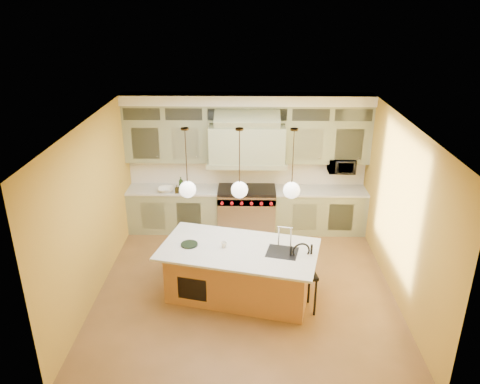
{
  "coord_description": "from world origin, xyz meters",
  "views": [
    {
      "loc": [
        0.04,
        -6.89,
        4.67
      ],
      "look_at": [
        -0.11,
        0.7,
        1.49
      ],
      "focal_mm": 35.0,
      "sensor_mm": 36.0,
      "label": 1
    }
  ],
  "objects_px": {
    "kitchen_island": "(240,271)",
    "range": "(247,209)",
    "counter_stool": "(302,275)",
    "microwave": "(341,165)"
  },
  "relations": [
    {
      "from": "range",
      "to": "kitchen_island",
      "type": "bearing_deg",
      "value": -92.3
    },
    {
      "from": "counter_stool",
      "to": "microwave",
      "type": "distance_m",
      "value": 3.16
    },
    {
      "from": "microwave",
      "to": "kitchen_island",
      "type": "bearing_deg",
      "value": -129.26
    },
    {
      "from": "kitchen_island",
      "to": "counter_stool",
      "type": "bearing_deg",
      "value": -6.78
    },
    {
      "from": "kitchen_island",
      "to": "counter_stool",
      "type": "xyz_separation_m",
      "value": [
        0.99,
        -0.36,
        0.17
      ]
    },
    {
      "from": "kitchen_island",
      "to": "microwave",
      "type": "relative_size",
      "value": 5.07
    },
    {
      "from": "kitchen_island",
      "to": "microwave",
      "type": "distance_m",
      "value": 3.38
    },
    {
      "from": "counter_stool",
      "to": "microwave",
      "type": "xyz_separation_m",
      "value": [
        1.06,
        2.86,
        0.81
      ]
    },
    {
      "from": "kitchen_island",
      "to": "range",
      "type": "bearing_deg",
      "value": 100.94
    },
    {
      "from": "range",
      "to": "kitchen_island",
      "type": "xyz_separation_m",
      "value": [
        -0.1,
        -2.4,
        -0.01
      ]
    }
  ]
}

